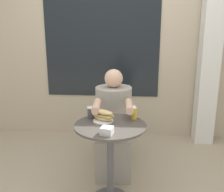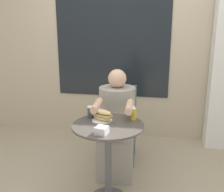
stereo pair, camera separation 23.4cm
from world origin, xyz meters
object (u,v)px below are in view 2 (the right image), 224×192
Objects in this scene: diner_chair at (121,115)px; sandwich_on_plate at (102,116)px; seated_diner at (117,130)px; drink_cup at (91,112)px; condiment_bottle at (134,113)px; cafe_table at (108,147)px.

sandwich_on_plate is at bearing 83.19° from diner_chair.
drink_cup is at bearing 60.14° from seated_diner.
seated_diner is 0.52m from condiment_bottle.
diner_chair is 0.35m from seated_diner.
drink_cup is (-0.18, -0.35, 0.31)m from seated_diner.
condiment_bottle reaches higher than cafe_table.
drink_cup is (-0.19, 0.15, 0.26)m from cafe_table.
cafe_table is 0.27m from sandwich_on_plate.
cafe_table is 0.66× the size of seated_diner.
cafe_table is at bearing 88.13° from diner_chair.
drink_cup is at bearing 148.85° from sandwich_on_plate.
sandwich_on_plate and drink_cup have the same top height.
cafe_table is 7.12× the size of drink_cup.
cafe_table is 0.35m from drink_cup.
seated_diner is (0.01, -0.35, -0.04)m from diner_chair.
diner_chair is (-0.01, 0.86, -0.01)m from cafe_table.
seated_diner is 10.84× the size of drink_cup.
diner_chair is 0.78m from condiment_bottle.
seated_diner is at bearing 121.00° from condiment_bottle.
sandwich_on_plate reaches higher than cafe_table.
cafe_table is at bearing -39.00° from drink_cup.
drink_cup is 0.39m from condiment_bottle.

